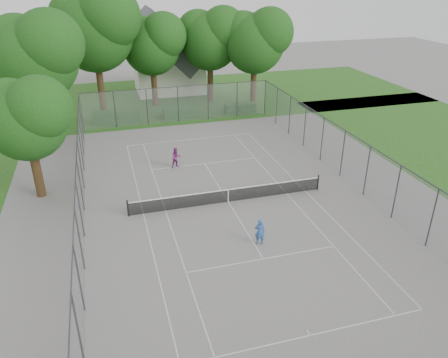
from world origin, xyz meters
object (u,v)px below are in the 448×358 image
object	(u,v)px
house	(168,59)
girl_player	(260,232)
woman_player	(176,158)
tennis_net	(228,195)

from	to	relation	value
house	girl_player	xyz separation A→B (m)	(-0.88, -33.93, -3.15)
girl_player	woman_player	bearing A→B (deg)	-58.59
woman_player	house	bearing A→B (deg)	67.41
house	tennis_net	bearing A→B (deg)	-92.33
tennis_net	girl_player	size ratio (longest dim) A/B	8.36
girl_player	house	bearing A→B (deg)	-72.54
girl_player	woman_player	xyz separation A→B (m)	(-2.51, 11.36, 0.02)
tennis_net	house	xyz separation A→B (m)	(1.18, 28.93, 3.41)
tennis_net	house	size ratio (longest dim) A/B	1.32
tennis_net	girl_player	world-z (taller)	girl_player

